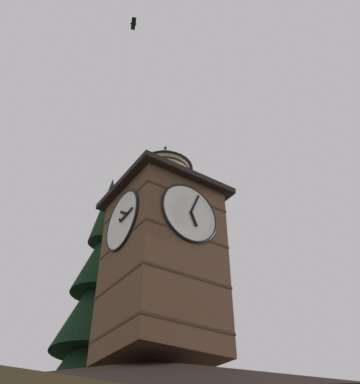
% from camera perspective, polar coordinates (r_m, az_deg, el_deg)
% --- Properties ---
extents(clock_tower, '(4.48, 4.48, 10.08)m').
position_cam_1_polar(clock_tower, '(17.46, -2.35, -7.96)').
color(clock_tower, brown).
rests_on(clock_tower, building_main).
extents(pine_tree_behind, '(6.25, 6.25, 18.76)m').
position_cam_1_polar(pine_tree_behind, '(21.79, -11.80, -21.63)').
color(pine_tree_behind, '#473323').
rests_on(pine_tree_behind, ground_plane).
extents(flying_bird_high, '(0.39, 0.61, 0.14)m').
position_cam_1_polar(flying_bird_high, '(19.61, -6.23, 21.37)').
color(flying_bird_high, black).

